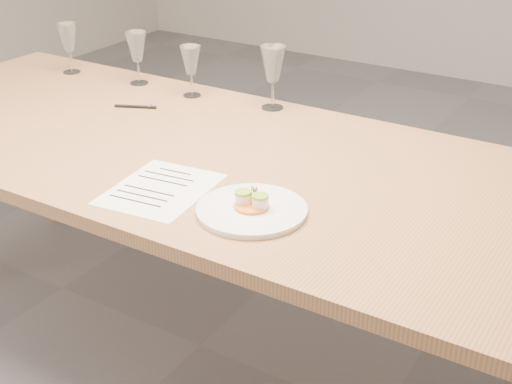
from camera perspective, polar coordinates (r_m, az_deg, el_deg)
The scene contains 9 objects.
ground at distance 2.54m, azimuth -4.48°, elevation -12.13°, with size 7.00×7.00×0.00m, color slate.
dining_table at distance 2.18m, azimuth -5.11°, elevation 2.04°, with size 2.40×1.00×0.75m.
dinner_plate at distance 1.75m, azimuth -0.34°, elevation -1.37°, with size 0.28×0.28×0.07m.
recipe_sheet at distance 1.89m, azimuth -7.64°, elevation 0.24°, with size 0.28×0.33×0.00m.
ballpoint_pen at distance 2.49m, azimuth -9.60°, elevation 6.76°, with size 0.14×0.07×0.01m.
wine_glass_0 at distance 2.91m, azimuth -14.80°, elevation 11.79°, with size 0.08×0.08×0.19m.
wine_glass_1 at distance 2.72m, azimuth -9.53°, elevation 11.31°, with size 0.08×0.08×0.20m.
wine_glass_2 at distance 2.55m, azimuth -5.25°, elevation 10.37°, with size 0.07×0.07×0.18m.
wine_glass_3 at distance 2.41m, azimuth 1.36°, elevation 10.11°, with size 0.09×0.09×0.22m.
Camera 1 is at (1.21, -1.58, 1.58)m, focal length 50.00 mm.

